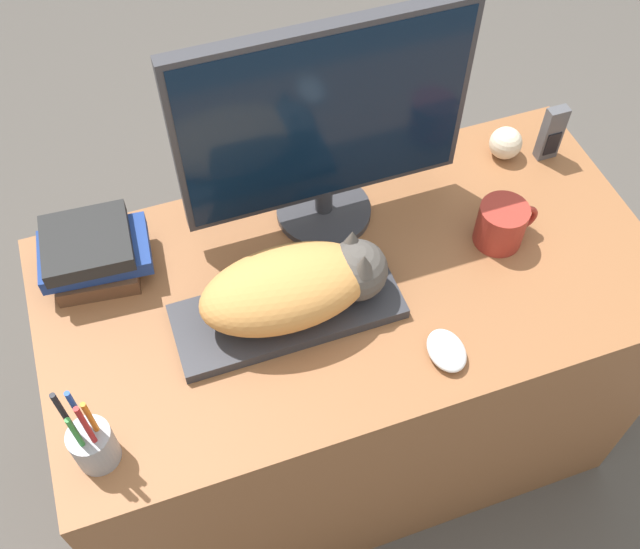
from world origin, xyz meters
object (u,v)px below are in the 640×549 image
(phone, at_px, (551,133))
(book_stack, at_px, (93,253))
(cat, at_px, (300,284))
(coffee_mug, at_px, (502,224))
(monitor, at_px, (326,125))
(baseball, at_px, (506,143))
(pen_cup, at_px, (93,444))
(keyboard, at_px, (288,311))
(computer_mouse, at_px, (447,350))

(phone, distance_m, book_stack, 0.99)
(cat, xyz_separation_m, phone, (0.64, 0.22, -0.02))
(coffee_mug, bearing_deg, monitor, 149.70)
(cat, relative_size, coffee_mug, 2.72)
(baseball, xyz_separation_m, phone, (0.09, -0.03, 0.03))
(pen_cup, distance_m, baseball, 1.05)
(cat, height_order, coffee_mug, cat)
(pen_cup, bearing_deg, coffee_mug, 13.26)
(coffee_mug, bearing_deg, cat, -175.46)
(keyboard, distance_m, pen_cup, 0.42)
(coffee_mug, bearing_deg, baseball, 60.20)
(pen_cup, relative_size, phone, 1.67)
(keyboard, relative_size, computer_mouse, 4.62)
(monitor, xyz_separation_m, baseball, (0.43, 0.03, -0.21))
(baseball, xyz_separation_m, book_stack, (-0.90, -0.02, 0.02))
(book_stack, bearing_deg, phone, -0.55)
(computer_mouse, height_order, pen_cup, pen_cup)
(keyboard, height_order, computer_mouse, computer_mouse)
(pen_cup, bearing_deg, keyboard, 23.24)
(keyboard, bearing_deg, baseball, 23.01)
(keyboard, height_order, phone, phone)
(coffee_mug, distance_m, pen_cup, 0.87)
(pen_cup, height_order, phone, pen_cup)
(cat, height_order, phone, cat)
(keyboard, distance_m, phone, 0.71)
(keyboard, bearing_deg, coffee_mug, 4.27)
(coffee_mug, xyz_separation_m, baseball, (0.12, 0.21, -0.01))
(pen_cup, distance_m, book_stack, 0.39)
(keyboard, relative_size, coffee_mug, 3.29)
(cat, xyz_separation_m, book_stack, (-0.35, 0.22, -0.03))
(coffee_mug, xyz_separation_m, pen_cup, (-0.84, -0.20, 0.00))
(computer_mouse, xyz_separation_m, baseball, (0.34, 0.43, 0.02))
(pen_cup, relative_size, baseball, 3.10)
(computer_mouse, height_order, coffee_mug, coffee_mug)
(keyboard, xyz_separation_m, monitor, (0.15, 0.21, 0.23))
(keyboard, relative_size, phone, 3.22)
(cat, xyz_separation_m, baseball, (0.56, 0.25, -0.05))
(keyboard, bearing_deg, book_stack, 144.89)
(cat, height_order, book_stack, cat)
(baseball, bearing_deg, computer_mouse, -128.46)
(computer_mouse, bearing_deg, book_stack, 144.53)
(coffee_mug, height_order, phone, phone)
(keyboard, distance_m, cat, 0.08)
(keyboard, distance_m, computer_mouse, 0.30)
(monitor, height_order, phone, monitor)
(keyboard, relative_size, baseball, 5.98)
(cat, bearing_deg, computer_mouse, -39.15)
(coffee_mug, distance_m, phone, 0.28)
(baseball, relative_size, phone, 0.54)
(baseball, bearing_deg, keyboard, -156.99)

